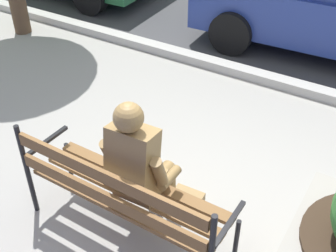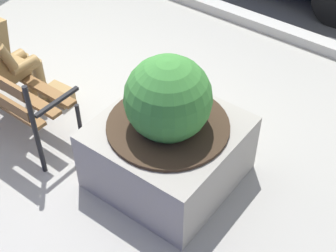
# 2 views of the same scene
# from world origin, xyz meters

# --- Properties ---
(ground_plane) EXTENTS (80.00, 80.00, 0.00)m
(ground_plane) POSITION_xyz_m (0.00, 0.00, 0.00)
(ground_plane) COLOR #9E9B93
(curb_stone) EXTENTS (60.00, 0.20, 0.12)m
(curb_stone) POSITION_xyz_m (0.00, 2.90, 0.06)
(curb_stone) COLOR #B2AFA8
(curb_stone) RESTS_ON ground
(park_bench) EXTENTS (1.81, 0.55, 0.95)m
(park_bench) POSITION_xyz_m (-0.29, -0.22, 0.54)
(park_bench) COLOR brown
(park_bench) RESTS_ON ground
(bronze_statue_seated) EXTENTS (0.62, 0.78, 1.37)m
(bronze_statue_seated) POSITION_xyz_m (-0.20, -0.01, 0.67)
(bronze_statue_seated) COLOR olive
(bronze_statue_seated) RESTS_ON ground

